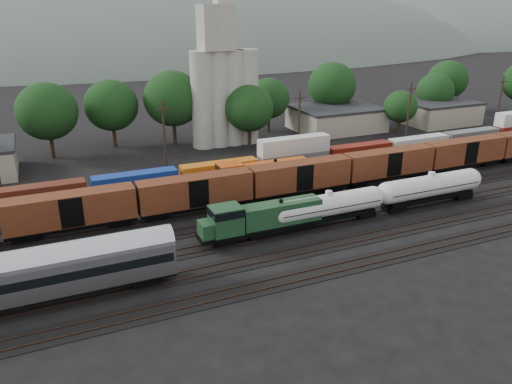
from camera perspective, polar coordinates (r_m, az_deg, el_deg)
name	(u,v)px	position (r m, az deg, el deg)	size (l,w,h in m)	color
ground	(297,213)	(66.50, 4.66, -2.36)	(600.00, 600.00, 0.00)	black
tracks	(297,212)	(66.49, 4.66, -2.32)	(180.00, 33.20, 0.20)	black
green_locomotive	(259,219)	(58.23, 0.30, -3.07)	(16.56, 2.92, 4.38)	black
tank_car_a	(328,206)	(62.34, 8.24, -1.62)	(16.17, 2.90, 4.24)	silver
tank_car_b	(430,187)	(71.69, 19.28, 0.54)	(17.21, 3.08, 4.51)	silver
passenger_coach	(36,273)	(49.20, -23.81, -8.50)	(24.83, 3.06, 5.64)	silver
orange_locomotive	(257,174)	(73.48, 0.16, 2.05)	(17.26, 2.88, 4.31)	black
boxcar_string	(196,192)	(65.27, -6.91, 0.05)	(138.20, 2.90, 4.20)	black
container_wall	(278,163)	(80.23, 2.48, 3.37)	(160.00, 2.60, 5.80)	black
grain_silo	(224,87)	(96.58, -3.68, 11.90)	(13.40, 5.00, 29.00)	#A6A398
industrial_sheds	(242,131)	(98.78, -1.58, 6.99)	(119.38, 17.26, 5.10)	#9E937F
tree_band	(203,103)	(98.86, -6.09, 10.11)	(168.09, 22.70, 14.25)	black
utility_poles	(235,131)	(83.57, -2.38, 7.01)	(122.20, 0.36, 12.00)	black
distant_hills	(130,85)	(321.56, -14.19, 11.79)	(860.00, 286.00, 130.00)	#59665B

